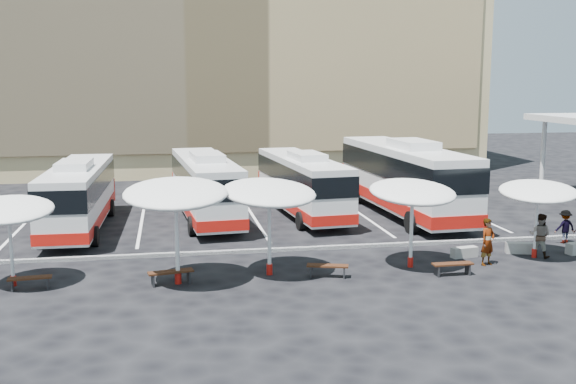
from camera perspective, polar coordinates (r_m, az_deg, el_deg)
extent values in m
plane|color=black|center=(29.09, -0.90, -5.30)|extent=(120.00, 120.00, 0.00)
cube|color=tan|center=(60.14, -5.99, 14.28)|extent=(42.00, 18.00, 25.00)
cube|color=tan|center=(51.07, -5.21, 14.59)|extent=(40.00, 0.30, 20.00)
cylinder|color=silver|center=(47.82, 20.78, 2.84)|extent=(0.30, 0.30, 4.80)
cube|color=black|center=(29.54, -1.06, -4.91)|extent=(34.00, 0.25, 0.15)
cube|color=white|center=(37.28, -21.54, -2.66)|extent=(0.15, 12.00, 0.01)
cube|color=white|center=(36.55, -12.29, -2.44)|extent=(0.15, 12.00, 0.01)
cube|color=white|center=(36.80, -2.91, -2.15)|extent=(0.15, 12.00, 0.01)
cube|color=white|center=(38.00, 6.11, -1.82)|extent=(0.15, 12.00, 0.01)
cube|color=white|center=(40.07, 14.38, -1.48)|extent=(0.15, 12.00, 0.01)
cube|color=silver|center=(35.08, -17.29, -0.15)|extent=(2.58, 11.18, 2.78)
cube|color=black|center=(34.99, -17.33, 0.74)|extent=(2.64, 11.24, 1.02)
cube|color=#B2130C|center=(35.25, -17.21, -1.79)|extent=(2.64, 11.24, 0.51)
cube|color=#B2130C|center=(40.63, -16.11, 0.18)|extent=(2.38, 0.24, 1.30)
cube|color=silver|center=(33.95, -17.65, 2.21)|extent=(1.55, 2.82, 0.37)
cylinder|color=black|center=(38.65, -18.20, -1.37)|extent=(0.35, 0.93, 0.93)
cylinder|color=black|center=(38.33, -14.78, -1.29)|extent=(0.35, 0.93, 0.93)
cylinder|color=black|center=(31.95, -20.19, -3.69)|extent=(0.35, 0.93, 0.93)
cylinder|color=black|center=(31.56, -16.06, -3.63)|extent=(0.35, 0.93, 0.93)
cube|color=silver|center=(36.34, -7.03, 0.61)|extent=(3.32, 11.60, 2.86)
cube|color=black|center=(36.25, -7.05, 1.50)|extent=(3.39, 11.66, 1.05)
cube|color=#B2130C|center=(36.51, -6.99, -1.02)|extent=(3.39, 11.66, 0.52)
cube|color=#B2130C|center=(42.06, -8.09, 0.81)|extent=(2.45, 0.39, 1.33)
cube|color=silver|center=(35.19, -6.87, 2.99)|extent=(1.76, 2.98, 0.38)
cylinder|color=black|center=(39.70, -9.36, -0.72)|extent=(0.41, 0.98, 0.95)
cylinder|color=black|center=(39.99, -5.96, -0.57)|extent=(0.41, 0.98, 0.95)
cylinder|color=black|center=(32.72, -8.12, -2.86)|extent=(0.41, 0.98, 0.95)
cylinder|color=black|center=(33.07, -4.02, -2.66)|extent=(0.41, 0.98, 0.95)
cube|color=silver|center=(37.21, 1.19, 0.81)|extent=(3.34, 11.30, 2.78)
cube|color=black|center=(37.13, 1.19, 1.66)|extent=(3.40, 11.36, 1.02)
cube|color=#B2130C|center=(37.38, 1.19, -0.74)|extent=(3.40, 11.36, 0.51)
cube|color=#B2130C|center=(42.62, -0.95, 0.97)|extent=(2.38, 0.40, 1.30)
cube|color=silver|center=(36.12, 1.62, 3.07)|extent=(1.73, 2.91, 0.37)
cylinder|color=black|center=(40.22, -1.72, -0.48)|extent=(0.41, 0.95, 0.93)
cylinder|color=black|center=(40.83, 1.44, -0.33)|extent=(0.41, 0.95, 0.93)
cylinder|color=black|center=(33.63, 1.10, -2.46)|extent=(0.41, 0.95, 0.93)
cylinder|color=black|center=(34.34, 4.81, -2.24)|extent=(0.41, 0.95, 0.93)
cube|color=silver|center=(37.67, 9.78, 1.32)|extent=(3.43, 13.40, 3.32)
cube|color=black|center=(37.58, 9.81, 2.32)|extent=(3.50, 13.47, 1.22)
cube|color=#B2130C|center=(37.86, 9.73, -0.51)|extent=(3.50, 13.47, 0.61)
cube|color=#B2130C|center=(43.92, 6.41, 1.45)|extent=(2.84, 0.36, 1.55)
cube|color=silver|center=(36.44, 10.54, 4.00)|extent=(1.94, 3.41, 0.44)
cylinder|color=black|center=(41.01, 5.85, -0.21)|extent=(0.44, 1.12, 1.11)
cylinder|color=black|center=(41.97, 9.43, -0.06)|extent=(0.44, 1.12, 1.11)
cylinder|color=black|center=(33.40, 10.45, -2.54)|extent=(0.44, 1.12, 1.11)
cylinder|color=black|center=(34.58, 14.66, -2.28)|extent=(0.44, 1.12, 1.11)
cylinder|color=silver|center=(26.37, -22.39, -4.46)|extent=(0.15, 0.15, 2.79)
cylinder|color=#B2130C|center=(26.67, -22.22, -6.98)|extent=(0.23, 0.23, 0.37)
ellipsoid|color=silver|center=(26.08, -22.58, -1.38)|extent=(3.63, 3.66, 0.96)
cylinder|color=silver|center=(24.92, -9.38, -4.00)|extent=(0.16, 0.16, 3.33)
cylinder|color=#B2130C|center=(25.29, -9.29, -7.18)|extent=(0.26, 0.26, 0.44)
ellipsoid|color=silver|center=(24.58, -9.48, -0.09)|extent=(3.98, 4.03, 1.14)
cylinder|color=silver|center=(25.75, -1.59, -3.62)|extent=(0.19, 0.19, 3.16)
cylinder|color=#B2130C|center=(26.10, -1.58, -6.56)|extent=(0.29, 0.29, 0.42)
ellipsoid|color=silver|center=(25.43, -1.61, -0.03)|extent=(4.54, 4.57, 1.08)
cylinder|color=silver|center=(27.26, 10.40, -3.21)|extent=(0.15, 0.15, 3.01)
cylinder|color=#B2130C|center=(27.57, 10.32, -5.86)|extent=(0.24, 0.24, 0.40)
ellipsoid|color=silver|center=(26.96, 10.50, 0.02)|extent=(3.74, 3.78, 1.03)
cylinder|color=silver|center=(30.14, 20.25, -2.64)|extent=(0.17, 0.17, 2.79)
cylinder|color=#B2130C|center=(30.40, 20.12, -4.87)|extent=(0.27, 0.27, 0.37)
ellipsoid|color=silver|center=(29.88, 20.41, 0.06)|extent=(4.17, 4.19, 0.96)
cube|color=black|center=(25.93, -21.02, -6.80)|extent=(1.53, 0.54, 0.06)
cube|color=black|center=(26.06, -22.31, -7.33)|extent=(0.10, 0.38, 0.40)
cube|color=black|center=(25.94, -19.66, -7.25)|extent=(0.10, 0.38, 0.40)
cube|color=black|center=(25.18, -9.90, -6.67)|extent=(1.71, 0.75, 0.07)
cube|color=black|center=(25.14, -11.37, -7.35)|extent=(0.14, 0.42, 0.44)
cube|color=black|center=(25.38, -8.40, -7.10)|extent=(0.14, 0.42, 0.44)
cube|color=black|center=(25.74, 3.37, -6.24)|extent=(1.63, 0.84, 0.06)
cube|color=black|center=(25.84, 1.96, -6.73)|extent=(0.17, 0.40, 0.42)
cube|color=black|center=(25.78, 4.77, -6.79)|extent=(0.17, 0.40, 0.42)
cube|color=black|center=(26.68, 13.77, -5.93)|extent=(1.59, 0.44, 0.06)
cube|color=black|center=(26.50, 12.50, -6.53)|extent=(0.07, 0.40, 0.42)
cube|color=black|center=(27.01, 14.98, -6.33)|extent=(0.07, 0.40, 0.42)
cube|color=gray|center=(29.54, 14.70, -4.95)|extent=(1.20, 0.58, 0.43)
cube|color=gray|center=(30.90, 19.09, -4.50)|extent=(1.31, 0.76, 0.47)
imported|color=black|center=(28.40, 16.54, -4.06)|extent=(0.83, 0.70, 1.92)
imported|color=black|center=(30.39, 20.60, -3.46)|extent=(1.14, 1.14, 1.87)
imported|color=black|center=(33.39, 22.39, -2.73)|extent=(1.04, 0.65, 1.54)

